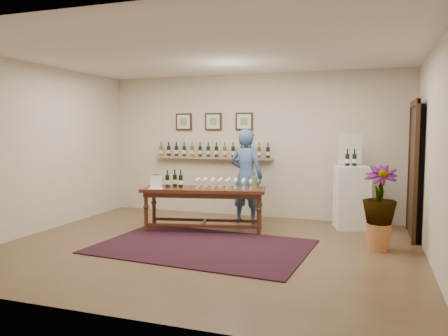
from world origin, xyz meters
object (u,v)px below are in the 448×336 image
(display_pedestal, at_px, (351,197))
(potted_plant, at_px, (379,208))
(tasting_table, at_px, (204,194))
(person, at_px, (246,176))

(display_pedestal, relative_size, potted_plant, 1.04)
(tasting_table, height_order, potted_plant, potted_plant)
(potted_plant, distance_m, person, 2.59)
(display_pedestal, bearing_deg, tasting_table, -157.27)
(potted_plant, bearing_deg, display_pedestal, 108.24)
(tasting_table, bearing_deg, potted_plant, -18.87)
(tasting_table, height_order, display_pedestal, display_pedestal)
(tasting_table, relative_size, person, 1.25)
(tasting_table, distance_m, person, 1.00)
(tasting_table, xyz_separation_m, potted_plant, (2.81, -0.34, -0.01))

